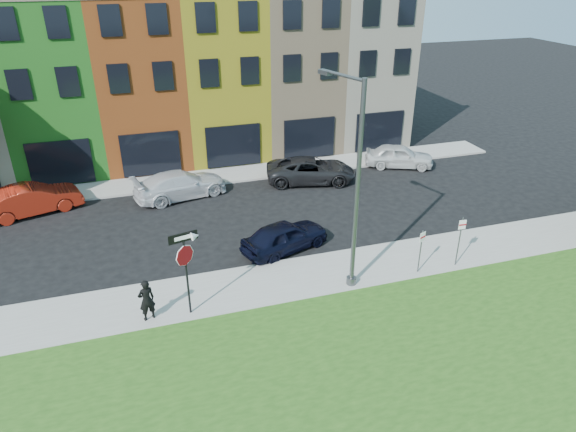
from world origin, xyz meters
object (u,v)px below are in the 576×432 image
object	(u,v)px
man	(147,300)
sedan_near	(285,236)
stop_sign	(185,257)
street_lamp	(354,188)

from	to	relation	value
man	sedan_near	world-z (taller)	man
stop_sign	sedan_near	size ratio (longest dim) A/B	0.76
man	street_lamp	world-z (taller)	street_lamp
street_lamp	stop_sign	bearing A→B (deg)	163.62
sedan_near	stop_sign	bearing A→B (deg)	107.10
stop_sign	man	size ratio (longest dim) A/B	2.04
man	sedan_near	distance (m)	7.16
sedan_near	street_lamp	size ratio (longest dim) A/B	0.54
stop_sign	sedan_near	xyz separation A→B (m)	(4.77, 3.54, -1.81)
stop_sign	man	distance (m)	2.17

